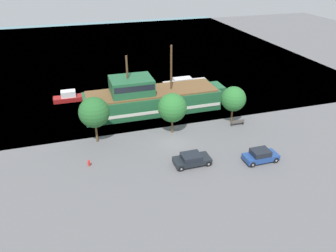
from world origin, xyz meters
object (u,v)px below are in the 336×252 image
object	(u,v)px
pirate_ship	(150,98)
moored_boat_outer	(185,82)
parked_car_curb_mid	(192,159)
moored_boat_dockside	(71,97)
bench_promenade_east	(238,122)
fire_hydrant	(89,163)
parked_car_curb_front	(261,156)

from	to	relation	value
pirate_ship	moored_boat_outer	xyz separation A→B (m)	(8.47, 8.31, -1.43)
moored_boat_outer	parked_car_curb_mid	distance (m)	24.62
pirate_ship	parked_car_curb_mid	distance (m)	15.19
pirate_ship	moored_boat_dockside	world-z (taller)	pirate_ship
bench_promenade_east	pirate_ship	bearing A→B (deg)	141.09
parked_car_curb_mid	fire_hydrant	size ratio (longest dim) A/B	5.31
moored_boat_dockside	bench_promenade_east	size ratio (longest dim) A/B	3.04
parked_car_curb_mid	bench_promenade_east	distance (m)	11.56
pirate_ship	parked_car_curb_front	distance (m)	18.84
fire_hydrant	moored_boat_outer	bearing A→B (deg)	47.77
bench_promenade_east	parked_car_curb_mid	bearing A→B (deg)	-143.33
pirate_ship	parked_car_curb_front	bearing A→B (deg)	-63.17
moored_boat_dockside	parked_car_curb_mid	xyz separation A→B (m)	(12.05, -22.36, 0.04)
parked_car_curb_front	moored_boat_outer	bearing A→B (deg)	90.03
parked_car_curb_mid	moored_boat_dockside	bearing A→B (deg)	118.31
pirate_ship	moored_boat_dockside	xyz separation A→B (m)	(-11.16, 7.25, -1.34)
moored_boat_dockside	parked_car_curb_front	size ratio (longest dim) A/B	1.45
parked_car_curb_mid	moored_boat_outer	bearing A→B (deg)	72.06
fire_hydrant	bench_promenade_east	xyz separation A→B (m)	(20.19, 3.87, 0.03)
moored_boat_dockside	fire_hydrant	distance (m)	19.36
pirate_ship	moored_boat_outer	bearing A→B (deg)	44.46
moored_boat_dockside	pirate_ship	bearing A→B (deg)	-33.03
moored_boat_outer	bench_promenade_east	bearing A→B (deg)	-84.16
parked_car_curb_mid	fire_hydrant	distance (m)	11.34
pirate_ship	parked_car_curb_mid	world-z (taller)	pirate_ship
moored_boat_dockside	bench_promenade_east	distance (m)	26.33
moored_boat_dockside	fire_hydrant	size ratio (longest dim) A/B	7.31
parked_car_curb_front	parked_car_curb_mid	xyz separation A→B (m)	(-7.60, 1.67, -0.07)
moored_boat_dockside	parked_car_curb_front	xyz separation A→B (m)	(19.64, -24.03, 0.11)
parked_car_curb_mid	bench_promenade_east	xyz separation A→B (m)	(9.27, 6.90, -0.21)
parked_car_curb_front	fire_hydrant	bearing A→B (deg)	165.74
parked_car_curb_mid	parked_car_curb_front	bearing A→B (deg)	-12.38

